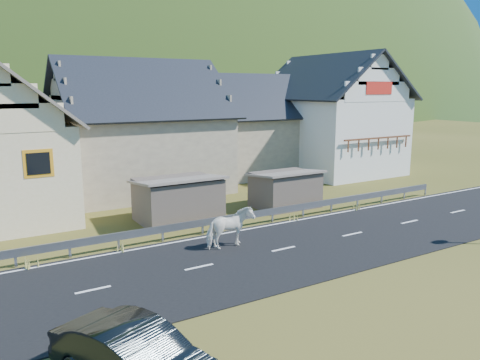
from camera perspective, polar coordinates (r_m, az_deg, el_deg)
ground at (r=20.24m, az=5.32°, el=-8.47°), size 160.00×160.00×0.00m
road at (r=20.23m, az=5.32°, el=-8.42°), size 60.00×7.00×0.04m
lane_markings at (r=20.22m, az=5.32°, el=-8.35°), size 60.00×6.60×0.01m
guardrail at (r=22.99m, az=-0.11°, el=-4.55°), size 28.10×0.09×0.75m
shed_left at (r=24.40m, az=-7.57°, el=-2.42°), size 4.30×3.30×2.40m
shed_right at (r=27.19m, az=5.51°, el=-1.20°), size 3.80×2.90×2.20m
house_stone_a at (r=32.10m, az=-12.22°, el=7.03°), size 10.80×9.80×8.90m
house_stone_b at (r=38.28m, az=1.19°, el=7.30°), size 9.80×8.80×8.10m
house_white at (r=39.47m, az=11.04°, el=8.41°), size 8.80×10.80×9.70m
mountain at (r=197.81m, az=-26.05°, el=2.16°), size 440.00×280.00×260.00m
horse at (r=20.07m, az=-1.25°, el=-5.85°), size 1.05×2.11×1.74m
car at (r=11.52m, az=-12.41°, el=-20.58°), size 3.27×4.83×1.51m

